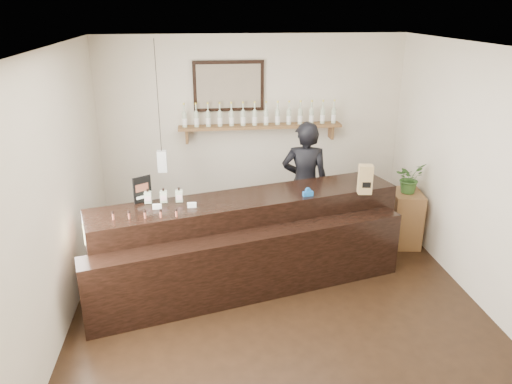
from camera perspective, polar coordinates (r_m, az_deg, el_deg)
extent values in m
plane|color=black|center=(5.79, 2.51, -12.67)|extent=(5.00, 5.00, 0.00)
plane|color=beige|center=(7.53, -0.39, 6.98)|extent=(4.50, 0.00, 4.50)
plane|color=beige|center=(3.00, 10.93, -16.21)|extent=(4.50, 0.00, 4.50)
plane|color=beige|center=(5.29, -22.05, -0.61)|extent=(0.00, 5.00, 5.00)
plane|color=beige|center=(5.95, 24.66, 1.29)|extent=(0.00, 5.00, 5.00)
plane|color=white|center=(4.86, 3.05, 16.12)|extent=(5.00, 5.00, 0.00)
cube|color=brown|center=(7.39, 0.50, 7.52)|extent=(2.40, 0.25, 0.04)
cube|color=brown|center=(7.40, -7.91, 6.37)|extent=(0.04, 0.20, 0.20)
cube|color=brown|center=(7.66, 8.56, 6.84)|extent=(0.04, 0.20, 0.20)
cube|color=black|center=(7.34, -3.15, 12.01)|extent=(1.02, 0.04, 0.72)
cube|color=#43372B|center=(7.31, -3.14, 11.98)|extent=(0.92, 0.01, 0.62)
cube|color=white|center=(6.67, -10.67, 3.48)|extent=(0.12, 0.12, 0.28)
cylinder|color=black|center=(6.48, -11.17, 10.63)|extent=(0.01, 0.01, 1.41)
cylinder|color=#B5C2A2|center=(7.31, -8.17, 8.14)|extent=(0.07, 0.07, 0.20)
cone|color=#B5C2A2|center=(7.29, -8.22, 9.12)|extent=(0.07, 0.07, 0.05)
cylinder|color=#B5C2A2|center=(7.27, -8.24, 9.58)|extent=(0.02, 0.02, 0.07)
cylinder|color=gold|center=(7.27, -8.26, 9.94)|extent=(0.03, 0.03, 0.02)
cylinder|color=white|center=(7.32, -8.16, 7.99)|extent=(0.07, 0.07, 0.09)
cylinder|color=#B5C2A2|center=(7.31, -6.83, 8.20)|extent=(0.07, 0.07, 0.20)
cone|color=#B5C2A2|center=(7.28, -6.87, 9.18)|extent=(0.07, 0.07, 0.05)
cylinder|color=#B5C2A2|center=(7.27, -6.89, 9.64)|extent=(0.02, 0.02, 0.07)
cylinder|color=gold|center=(7.26, -6.91, 10.00)|extent=(0.03, 0.03, 0.02)
cylinder|color=white|center=(7.31, -6.82, 8.05)|extent=(0.07, 0.07, 0.09)
cylinder|color=#B5C2A2|center=(7.31, -5.49, 8.26)|extent=(0.07, 0.07, 0.20)
cone|color=#B5C2A2|center=(7.29, -5.52, 9.23)|extent=(0.07, 0.07, 0.05)
cylinder|color=#B5C2A2|center=(7.27, -5.54, 9.69)|extent=(0.02, 0.02, 0.07)
cylinder|color=gold|center=(7.26, -5.55, 10.06)|extent=(0.03, 0.03, 0.02)
cylinder|color=white|center=(7.32, -5.48, 8.10)|extent=(0.07, 0.07, 0.09)
cylinder|color=#B5C2A2|center=(7.32, -4.15, 8.31)|extent=(0.07, 0.07, 0.20)
cone|color=#B5C2A2|center=(7.29, -4.18, 9.28)|extent=(0.07, 0.07, 0.05)
cylinder|color=#B5C2A2|center=(7.28, -4.19, 9.74)|extent=(0.02, 0.02, 0.07)
cylinder|color=gold|center=(7.27, -4.20, 10.11)|extent=(0.03, 0.03, 0.02)
cylinder|color=white|center=(7.32, -4.15, 8.15)|extent=(0.07, 0.07, 0.09)
cylinder|color=#B5C2A2|center=(7.33, -2.81, 8.35)|extent=(0.07, 0.07, 0.20)
cone|color=#B5C2A2|center=(7.30, -2.83, 9.33)|extent=(0.07, 0.07, 0.05)
cylinder|color=#B5C2A2|center=(7.29, -2.84, 9.79)|extent=(0.02, 0.02, 0.07)
cylinder|color=gold|center=(7.28, -2.85, 10.15)|extent=(0.03, 0.03, 0.02)
cylinder|color=white|center=(7.33, -2.81, 8.20)|extent=(0.07, 0.07, 0.09)
cylinder|color=#B5C2A2|center=(7.34, -1.48, 8.39)|extent=(0.07, 0.07, 0.20)
cone|color=#B5C2A2|center=(7.31, -1.49, 9.37)|extent=(0.07, 0.07, 0.05)
cylinder|color=#B5C2A2|center=(7.30, -1.50, 9.83)|extent=(0.02, 0.02, 0.07)
cylinder|color=gold|center=(7.29, -1.50, 10.19)|extent=(0.03, 0.03, 0.02)
cylinder|color=white|center=(7.34, -1.48, 8.24)|extent=(0.07, 0.07, 0.09)
cylinder|color=#B5C2A2|center=(7.36, -0.16, 8.43)|extent=(0.07, 0.07, 0.20)
cone|color=#B5C2A2|center=(7.33, -0.16, 9.40)|extent=(0.07, 0.07, 0.05)
cylinder|color=#B5C2A2|center=(7.32, -0.16, 9.86)|extent=(0.02, 0.02, 0.07)
cylinder|color=gold|center=(7.31, -0.16, 10.22)|extent=(0.03, 0.03, 0.02)
cylinder|color=white|center=(7.36, -0.16, 8.27)|extent=(0.07, 0.07, 0.09)
cylinder|color=#B5C2A2|center=(7.38, 1.16, 8.46)|extent=(0.07, 0.07, 0.20)
cone|color=#B5C2A2|center=(7.35, 1.17, 9.43)|extent=(0.07, 0.07, 0.05)
cylinder|color=#B5C2A2|center=(7.34, 1.17, 9.89)|extent=(0.02, 0.02, 0.07)
cylinder|color=gold|center=(7.33, 1.18, 10.25)|extent=(0.03, 0.03, 0.02)
cylinder|color=white|center=(7.38, 1.16, 8.31)|extent=(0.07, 0.07, 0.09)
cylinder|color=#B5C2A2|center=(7.40, 2.47, 8.49)|extent=(0.07, 0.07, 0.20)
cone|color=#B5C2A2|center=(7.38, 2.49, 9.45)|extent=(0.07, 0.07, 0.05)
cylinder|color=#B5C2A2|center=(7.37, 2.50, 9.91)|extent=(0.02, 0.02, 0.07)
cylinder|color=gold|center=(7.36, 2.50, 10.27)|extent=(0.03, 0.03, 0.02)
cylinder|color=white|center=(7.41, 2.47, 8.33)|extent=(0.07, 0.07, 0.09)
cylinder|color=#B5C2A2|center=(7.43, 3.78, 8.51)|extent=(0.07, 0.07, 0.20)
cone|color=#B5C2A2|center=(7.41, 3.80, 9.47)|extent=(0.07, 0.07, 0.05)
cylinder|color=#B5C2A2|center=(7.40, 3.81, 9.93)|extent=(0.02, 0.02, 0.07)
cylinder|color=gold|center=(7.39, 3.82, 10.28)|extent=(0.03, 0.03, 0.02)
cylinder|color=white|center=(7.44, 3.77, 8.36)|extent=(0.07, 0.07, 0.09)
cylinder|color=#B5C2A2|center=(7.47, 5.07, 8.53)|extent=(0.07, 0.07, 0.20)
cone|color=#B5C2A2|center=(7.44, 5.10, 9.48)|extent=(0.07, 0.07, 0.05)
cylinder|color=#B5C2A2|center=(7.43, 5.11, 9.94)|extent=(0.02, 0.02, 0.07)
cylinder|color=gold|center=(7.42, 5.13, 10.30)|extent=(0.03, 0.03, 0.02)
cylinder|color=white|center=(7.47, 5.06, 8.38)|extent=(0.07, 0.07, 0.09)
cylinder|color=#B5C2A2|center=(7.50, 6.35, 8.54)|extent=(0.07, 0.07, 0.20)
cone|color=#B5C2A2|center=(7.48, 6.39, 9.49)|extent=(0.07, 0.07, 0.05)
cylinder|color=#B5C2A2|center=(7.46, 6.41, 9.95)|extent=(0.02, 0.02, 0.07)
cylinder|color=gold|center=(7.46, 6.42, 10.30)|extent=(0.03, 0.03, 0.02)
cylinder|color=white|center=(7.51, 6.34, 8.39)|extent=(0.07, 0.07, 0.09)
cylinder|color=#B5C2A2|center=(7.54, 7.62, 8.55)|extent=(0.07, 0.07, 0.20)
cone|color=#B5C2A2|center=(7.52, 7.66, 9.50)|extent=(0.07, 0.07, 0.05)
cylinder|color=#B5C2A2|center=(7.50, 7.68, 9.95)|extent=(0.02, 0.02, 0.07)
cylinder|color=gold|center=(7.50, 7.70, 10.30)|extent=(0.03, 0.03, 0.02)
cylinder|color=white|center=(7.55, 7.61, 8.40)|extent=(0.07, 0.07, 0.09)
cylinder|color=#B5C2A2|center=(7.58, 8.87, 8.56)|extent=(0.07, 0.07, 0.20)
cone|color=#B5C2A2|center=(7.56, 8.92, 9.50)|extent=(0.07, 0.07, 0.05)
cylinder|color=#B5C2A2|center=(7.55, 8.95, 9.94)|extent=(0.02, 0.02, 0.07)
cylinder|color=gold|center=(7.54, 8.97, 10.29)|extent=(0.03, 0.03, 0.02)
cylinder|color=white|center=(7.59, 8.86, 8.41)|extent=(0.07, 0.07, 0.09)
cube|color=black|center=(6.11, -0.88, -5.14)|extent=(3.79, 1.59, 1.05)
cube|color=black|center=(5.73, -0.35, -8.42)|extent=(3.70, 1.27, 0.79)
cube|color=white|center=(5.66, -11.24, -1.64)|extent=(0.10, 0.04, 0.05)
cube|color=white|center=(5.64, -7.34, -1.49)|extent=(0.10, 0.04, 0.05)
cube|color=#DFDC88|center=(5.62, -18.33, -4.97)|extent=(0.12, 0.12, 0.12)
cube|color=#DFDC88|center=(5.57, -18.47, -3.85)|extent=(0.12, 0.12, 0.12)
cube|color=#B5C2A2|center=(5.83, -12.23, -0.59)|extent=(0.08, 0.08, 0.13)
cube|color=beige|center=(5.78, -12.27, -0.77)|extent=(0.07, 0.00, 0.06)
cylinder|color=black|center=(5.80, -12.29, 0.21)|extent=(0.02, 0.02, 0.03)
cube|color=#B5C2A2|center=(5.81, -10.50, -0.52)|extent=(0.08, 0.08, 0.13)
cube|color=beige|center=(5.77, -10.53, -0.69)|extent=(0.07, 0.00, 0.06)
cylinder|color=black|center=(5.78, -10.56, 0.28)|extent=(0.02, 0.02, 0.03)
cube|color=#B5C2A2|center=(5.80, -8.77, -0.44)|extent=(0.08, 0.08, 0.13)
cube|color=beige|center=(5.76, -8.78, -0.62)|extent=(0.07, 0.00, 0.06)
cylinder|color=black|center=(5.77, -8.82, 0.36)|extent=(0.02, 0.02, 0.03)
cylinder|color=#A24B37|center=(5.55, -15.82, -4.51)|extent=(0.07, 0.07, 0.20)
cone|color=#A24B37|center=(5.50, -15.95, -3.31)|extent=(0.07, 0.07, 0.05)
cylinder|color=#A24B37|center=(5.48, -16.01, -2.73)|extent=(0.02, 0.02, 0.07)
cylinder|color=black|center=(5.46, -16.05, -2.28)|extent=(0.03, 0.03, 0.02)
cylinder|color=white|center=(5.56, -15.80, -4.70)|extent=(0.07, 0.07, 0.09)
cylinder|color=#A24B37|center=(5.53, -14.13, -4.45)|extent=(0.07, 0.07, 0.20)
cone|color=#A24B37|center=(5.48, -14.24, -3.25)|extent=(0.07, 0.07, 0.05)
cylinder|color=#A24B37|center=(5.45, -14.30, -2.67)|extent=(0.02, 0.02, 0.07)
cylinder|color=black|center=(5.44, -14.34, -2.22)|extent=(0.03, 0.03, 0.02)
cylinder|color=white|center=(5.54, -14.11, -4.65)|extent=(0.07, 0.07, 0.09)
cylinder|color=#A24B37|center=(5.51, -12.42, -4.40)|extent=(0.07, 0.07, 0.20)
cone|color=#A24B37|center=(5.46, -12.52, -3.19)|extent=(0.07, 0.07, 0.05)
cylinder|color=#A24B37|center=(5.43, -12.57, -2.61)|extent=(0.02, 0.02, 0.07)
cylinder|color=black|center=(5.42, -12.61, -2.15)|extent=(0.03, 0.03, 0.02)
cylinder|color=white|center=(5.52, -12.41, -4.59)|extent=(0.07, 0.07, 0.09)
cylinder|color=#A24B37|center=(5.49, -10.71, -4.34)|extent=(0.07, 0.07, 0.20)
cone|color=#A24B37|center=(5.44, -10.80, -3.12)|extent=(0.07, 0.07, 0.05)
cylinder|color=#A24B37|center=(5.42, -10.84, -2.54)|extent=(0.02, 0.02, 0.07)
cylinder|color=black|center=(5.40, -10.87, -2.09)|extent=(0.03, 0.03, 0.02)
cylinder|color=white|center=(5.50, -10.69, -4.53)|extent=(0.07, 0.07, 0.09)
cylinder|color=#A24B37|center=(5.48, -8.98, -4.27)|extent=(0.07, 0.07, 0.20)
cone|color=#A24B37|center=(5.43, -9.06, -3.06)|extent=(0.07, 0.07, 0.05)
cylinder|color=#A24B37|center=(5.41, -9.09, -2.48)|extent=(0.02, 0.02, 0.07)
cylinder|color=black|center=(5.39, -9.12, -2.02)|extent=(0.03, 0.03, 0.02)
cylinder|color=white|center=(5.49, -8.97, -4.47)|extent=(0.07, 0.07, 0.09)
cube|color=black|center=(5.84, -12.87, 0.29)|extent=(0.20, 0.14, 0.31)
cube|color=brown|center=(5.82, -12.90, 0.49)|extent=(0.13, 0.09, 0.09)
cube|color=white|center=(5.86, -12.81, -0.56)|extent=(0.13, 0.09, 0.04)
cube|color=#9D7C4C|center=(6.10, 12.37, 1.42)|extent=(0.18, 0.14, 0.35)
cube|color=black|center=(6.06, 12.53, 0.78)|extent=(0.10, 0.02, 0.07)
cube|color=#1759A1|center=(5.95, 5.96, -0.19)|extent=(0.13, 0.07, 0.06)
cylinder|color=#1759A1|center=(5.94, 5.97, 0.19)|extent=(0.07, 0.04, 0.07)
cube|color=brown|center=(7.27, 16.63, -2.88)|extent=(0.46, 0.58, 0.77)
imported|color=#335A24|center=(7.06, 17.12, 1.54)|extent=(0.48, 0.46, 0.41)
imported|color=black|center=(6.84, 5.62, 1.85)|extent=(0.80, 0.61, 1.97)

